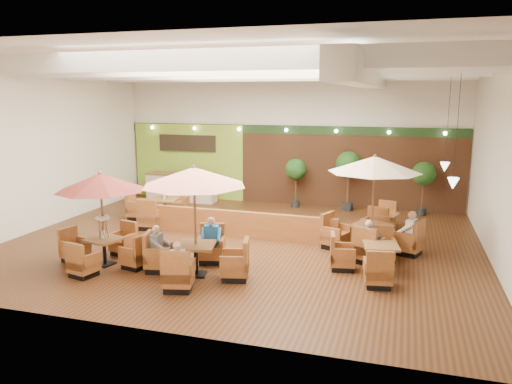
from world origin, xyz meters
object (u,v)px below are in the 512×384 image
at_px(service_counter, 181,187).
at_px(table_2, 374,187).
at_px(diner_2, 159,243).
at_px(diner_4, 410,228).
at_px(booth_divider, 242,224).
at_px(topiary_2, 424,176).
at_px(table_4, 369,259).
at_px(table_5, 384,225).
at_px(topiary_1, 349,167).
at_px(table_0, 102,202).
at_px(table_1, 195,202).
at_px(diner_3, 369,236).
at_px(table_3, 158,208).
at_px(diner_0, 178,260).
at_px(diner_1, 211,235).
at_px(topiary_0, 296,171).

relative_size(service_counter, table_2, 1.02).
relative_size(diner_2, diner_4, 0.91).
bearing_deg(booth_divider, topiary_2, 42.83).
xyz_separation_m(table_2, diner_4, (1.03, 0.00, -1.14)).
xyz_separation_m(service_counter, table_4, (8.31, -6.62, -0.23)).
bearing_deg(table_5, service_counter, 174.75).
relative_size(service_counter, topiary_1, 1.30).
xyz_separation_m(table_0, table_1, (2.64, -0.03, 0.18)).
xyz_separation_m(table_1, diner_2, (-1.02, 0.00, -1.15)).
relative_size(table_0, diner_3, 3.47).
relative_size(table_4, diner_2, 3.53).
relative_size(table_0, table_3, 0.88).
bearing_deg(diner_0, diner_2, 115.50).
height_order(service_counter, table_0, table_0).
height_order(table_2, diner_1, table_2).
distance_m(table_3, diner_4, 8.71).
distance_m(table_0, topiary_1, 9.88).
bearing_deg(diner_0, topiary_1, 53.87).
bearing_deg(service_counter, diner_4, -27.62).
xyz_separation_m(service_counter, topiary_0, (4.91, 0.20, 0.88)).
xyz_separation_m(table_2, diner_3, (0.00, -1.03, -1.17)).
xyz_separation_m(topiary_2, diner_0, (-5.54, -9.31, -0.77)).
relative_size(table_5, diner_4, 3.13).
bearing_deg(diner_4, table_2, 110.00).
distance_m(booth_divider, topiary_2, 7.35).
bearing_deg(diner_4, diner_3, 155.00).
relative_size(service_counter, diner_1, 3.82).
relative_size(topiary_0, diner_4, 2.42).
height_order(table_4, diner_3, diner_3).
distance_m(table_3, topiary_0, 5.66).
relative_size(topiary_2, diner_3, 2.75).
height_order(topiary_1, diner_2, topiary_1).
distance_m(diner_2, diner_4, 6.91).
distance_m(table_4, diner_0, 4.82).
xyz_separation_m(table_3, diner_4, (8.59, -1.41, 0.29)).
distance_m(diner_1, diner_4, 5.54).
bearing_deg(table_0, service_counter, 113.78).
height_order(diner_1, diner_4, diner_4).
relative_size(table_1, table_3, 0.99).
xyz_separation_m(table_3, diner_0, (3.51, -5.67, 0.26)).
distance_m(service_counter, table_5, 9.02).
relative_size(table_1, topiary_2, 1.41).
height_order(diner_2, diner_4, diner_4).
xyz_separation_m(table_3, table_5, (7.81, 0.41, -0.12)).
relative_size(booth_divider, topiary_2, 3.01).
bearing_deg(topiary_1, service_counter, -178.36).
bearing_deg(table_2, table_3, -170.06).
height_order(table_3, topiary_0, topiary_0).
distance_m(service_counter, table_2, 9.65).
bearing_deg(table_0, topiary_2, 58.16).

